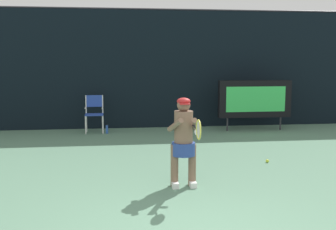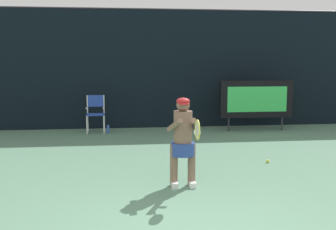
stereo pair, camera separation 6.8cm
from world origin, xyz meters
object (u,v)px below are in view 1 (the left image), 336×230
at_px(tennis_racket, 198,129).
at_px(tennis_player, 184,138).
at_px(tennis_ball_loose, 267,161).
at_px(umpire_chair, 94,111).
at_px(scoreboard, 255,99).
at_px(water_bottle, 107,129).

bearing_deg(tennis_racket, tennis_player, 94.28).
relative_size(tennis_player, tennis_ball_loose, 21.96).
distance_m(umpire_chair, tennis_ball_loose, 5.56).
bearing_deg(umpire_chair, tennis_player, -72.81).
distance_m(scoreboard, water_bottle, 4.45).
relative_size(tennis_player, tennis_racket, 2.48).
xyz_separation_m(scoreboard, water_bottle, (-4.37, 0.04, -0.82)).
bearing_deg(tennis_player, tennis_ball_loose, 34.68).
height_order(tennis_player, tennis_racket, tennis_player).
bearing_deg(tennis_ball_loose, water_bottle, 130.43).
bearing_deg(tennis_ball_loose, umpire_chair, 131.83).
height_order(water_bottle, tennis_player, tennis_player).
distance_m(water_bottle, tennis_ball_loose, 5.14).
height_order(tennis_racket, tennis_ball_loose, tennis_racket).
bearing_deg(scoreboard, tennis_racket, -116.39).
bearing_deg(water_bottle, scoreboard, -0.57).
height_order(water_bottle, tennis_ball_loose, water_bottle).
bearing_deg(umpire_chair, tennis_racket, -73.47).
bearing_deg(scoreboard, water_bottle, 179.43).
bearing_deg(tennis_racket, tennis_ball_loose, 40.67).
xyz_separation_m(umpire_chair, tennis_player, (1.70, -5.50, 0.20)).
height_order(umpire_chair, water_bottle, umpire_chair).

